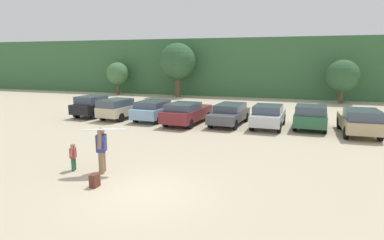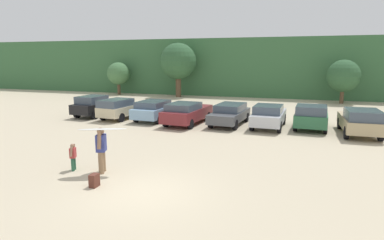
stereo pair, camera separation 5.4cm
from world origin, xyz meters
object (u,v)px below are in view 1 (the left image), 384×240
parked_car_silver (268,115)px  surfboard_white (103,129)px  parked_car_dark_gray (230,113)px  parked_car_forest_green (311,116)px  parked_car_sky_blue (156,109)px  parked_car_tan (360,121)px  person_child (73,155)px  person_adult (102,147)px  backpack_dropped (95,181)px  parked_car_champagne (122,108)px  parked_car_maroon (187,112)px  parked_car_black (96,105)px

parked_car_silver → surfboard_white: surfboard_white is taller
parked_car_dark_gray → parked_car_forest_green: 5.14m
parked_car_sky_blue → parked_car_tan: size_ratio=1.07×
parked_car_sky_blue → parked_car_forest_green: size_ratio=1.08×
person_child → surfboard_white: size_ratio=0.57×
person_adult → person_child: person_adult is taller
parked_car_dark_gray → person_child: parked_car_dark_gray is taller
person_adult → surfboard_white: (0.12, -0.05, 0.73)m
parked_car_sky_blue → person_adult: 11.30m
backpack_dropped → parked_car_champagne: bearing=115.8°
parked_car_sky_blue → parked_car_dark_gray: parked_car_sky_blue is taller
parked_car_forest_green → surfboard_white: size_ratio=2.27×
parked_car_silver → surfboard_white: (-5.18, -10.69, 0.94)m
parked_car_silver → backpack_dropped: parked_car_silver is taller
person_adult → parked_car_dark_gray: bearing=-123.1°
parked_car_tan → person_adult: (-10.47, -10.09, 0.16)m
person_child → backpack_dropped: size_ratio=2.40×
parked_car_maroon → parked_car_tan: 10.53m
person_child → surfboard_white: surfboard_white is taller
parked_car_silver → surfboard_white: 11.92m
person_child → backpack_dropped: bearing=126.7°
parked_car_champagne → surfboard_white: bearing=-146.4°
parked_car_dark_gray → person_child: 11.74m
parked_car_sky_blue → person_adult: bearing=-163.5°
parked_car_black → parked_car_champagne: parked_car_black is taller
parked_car_champagne → parked_car_sky_blue: (2.60, 0.25, -0.03)m
parked_car_silver → person_adult: bearing=155.8°
parked_car_black → parked_car_tan: 18.24m
parked_car_silver → parked_car_forest_green: 2.63m
parked_car_champagne → person_adult: (5.27, -10.72, 0.21)m
parked_car_maroon → backpack_dropped: 11.59m
parked_car_black → backpack_dropped: 15.02m
parked_car_champagne → parked_car_sky_blue: parked_car_champagne is taller
parked_car_champagne → backpack_dropped: bearing=-147.1°
backpack_dropped → parked_car_silver: bearing=68.5°
person_child → parked_car_champagne: bearing=-88.6°
parked_car_black → parked_car_forest_green: size_ratio=1.06×
parked_car_forest_green → person_adult: bearing=148.0°
surfboard_white → backpack_dropped: surfboard_white is taller
parked_car_maroon → surfboard_white: bearing=-174.5°
parked_car_dark_gray → parked_car_champagne: bearing=95.9°
parked_car_maroon → parked_car_dark_gray: bearing=-71.1°
parked_car_black → surfboard_white: surfboard_white is taller
parked_car_dark_gray → person_adult: 11.25m
parked_car_black → parked_car_silver: (13.04, -0.49, -0.04)m
person_child → backpack_dropped: person_child is taller
parked_car_champagne → parked_car_tan: (15.74, -0.64, 0.05)m
parked_car_tan → person_child: 15.53m
parked_car_black → person_child: bearing=-146.5°
parked_car_maroon → person_child: (-1.16, -10.34, -0.18)m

